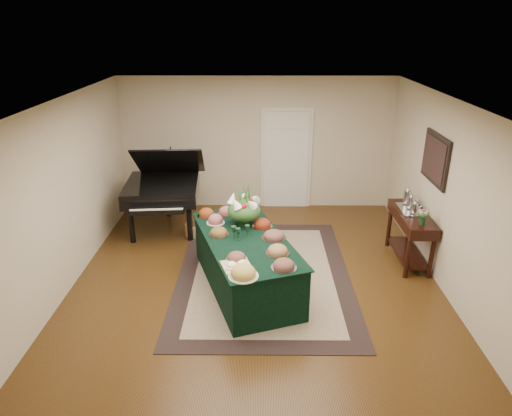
{
  "coord_description": "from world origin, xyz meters",
  "views": [
    {
      "loc": [
        0.05,
        -6.1,
        3.7
      ],
      "look_at": [
        0.0,
        0.3,
        1.05
      ],
      "focal_mm": 32.0,
      "sensor_mm": 36.0,
      "label": 1
    }
  ],
  "objects_px": {
    "floral_centerpiece": "(244,206)",
    "mahogany_sideboard": "(411,224)",
    "grand_piano": "(163,189)",
    "buffet_table": "(246,262)"
  },
  "relations": [
    {
      "from": "floral_centerpiece",
      "to": "mahogany_sideboard",
      "type": "distance_m",
      "value": 2.73
    },
    {
      "from": "mahogany_sideboard",
      "to": "buffet_table",
      "type": "bearing_deg",
      "value": -162.9
    },
    {
      "from": "buffet_table",
      "to": "grand_piano",
      "type": "xyz_separation_m",
      "value": [
        -1.59,
        2.03,
        0.41
      ]
    },
    {
      "from": "floral_centerpiece",
      "to": "buffet_table",
      "type": "bearing_deg",
      "value": -85.84
    },
    {
      "from": "buffet_table",
      "to": "grand_piano",
      "type": "bearing_deg",
      "value": 128.1
    },
    {
      "from": "grand_piano",
      "to": "mahogany_sideboard",
      "type": "distance_m",
      "value": 4.41
    },
    {
      "from": "floral_centerpiece",
      "to": "grand_piano",
      "type": "xyz_separation_m",
      "value": [
        -1.56,
        1.57,
        -0.29
      ]
    },
    {
      "from": "buffet_table",
      "to": "floral_centerpiece",
      "type": "relative_size",
      "value": 4.87
    },
    {
      "from": "buffet_table",
      "to": "mahogany_sideboard",
      "type": "relative_size",
      "value": 1.98
    },
    {
      "from": "floral_centerpiece",
      "to": "mahogany_sideboard",
      "type": "bearing_deg",
      "value": 7.5
    }
  ]
}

